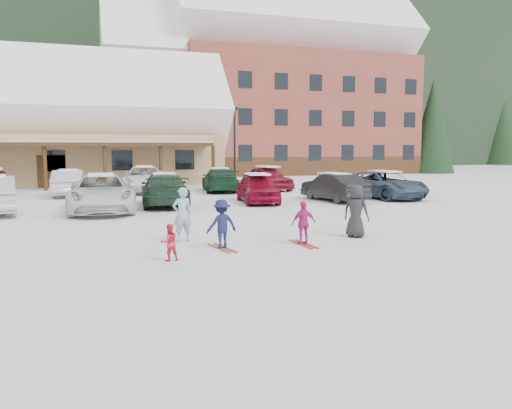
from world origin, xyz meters
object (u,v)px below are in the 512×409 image
object	(u,v)px
day_lodge	(26,131)
child_navy	(222,224)
toddler_red	(169,242)
parked_car_5	(334,187)
parked_car_6	(384,185)
parked_car_12	(268,178)
alpine_hotel	(274,92)
parked_car_2	(101,193)
parked_car_3	(165,190)
adult_skier	(182,214)
parked_car_10	(145,179)
child_magenta	(304,223)
parked_car_9	(69,183)
parked_car_4	(257,188)
bystander_dark	(356,211)
parked_car_11	(220,180)
lamp_post	(235,140)

from	to	relation	value
day_lodge	child_navy	bearing A→B (deg)	-74.35
toddler_red	parked_car_5	bearing A→B (deg)	-142.14
parked_car_6	parked_car_12	xyz separation A→B (m)	(-4.18, 6.87, 0.03)
alpine_hotel	parked_car_2	size ratio (longest dim) A/B	5.56
parked_car_3	adult_skier	bearing A→B (deg)	90.44
parked_car_10	alpine_hotel	bearing A→B (deg)	56.86
child_magenta	parked_car_9	world-z (taller)	parked_car_9
parked_car_9	parked_car_12	distance (m)	11.91
toddler_red	parked_car_12	bearing A→B (deg)	-126.00
child_magenta	parked_car_4	size ratio (longest dim) A/B	0.29
parked_car_5	parked_car_9	bearing A→B (deg)	-35.78
parked_car_3	parked_car_6	xyz separation A→B (m)	(11.62, -0.15, -0.03)
parked_car_2	alpine_hotel	bearing A→B (deg)	58.82
parked_car_3	day_lodge	bearing A→B (deg)	-61.33
child_magenta	parked_car_2	bearing A→B (deg)	-64.15
parked_car_6	parked_car_3	bearing A→B (deg)	171.82
child_navy	parked_car_3	size ratio (longest dim) A/B	0.26
parked_car_6	parked_car_2	bearing A→B (deg)	177.43
parked_car_3	parked_car_4	size ratio (longest dim) A/B	1.24
bystander_dark	toddler_red	bearing A→B (deg)	62.66
parked_car_11	toddler_red	bearing A→B (deg)	80.68
parked_car_9	parked_car_11	distance (m)	8.71
toddler_red	child_magenta	xyz separation A→B (m)	(3.84, 0.85, 0.17)
parked_car_10	parked_car_12	xyz separation A→B (m)	(7.65, -0.72, -0.03)
parked_car_2	parked_car_4	world-z (taller)	parked_car_2
day_lodge	parked_car_2	size ratio (longest dim) A/B	5.15
parked_car_11	parked_car_5	bearing A→B (deg)	128.52
toddler_red	parked_car_6	world-z (taller)	parked_car_6
parked_car_3	parked_car_10	distance (m)	7.45
bystander_dark	parked_car_5	bearing A→B (deg)	-64.42
parked_car_9	parked_car_10	size ratio (longest dim) A/B	0.78
parked_car_2	parked_car_5	xyz separation A→B (m)	(11.26, 0.78, -0.09)
lamp_post	parked_car_6	world-z (taller)	lamp_post
lamp_post	toddler_red	size ratio (longest dim) A/B	6.50
alpine_hotel	parked_car_12	xyz separation A→B (m)	(-8.02, -21.06, -7.88)
parked_car_3	parked_car_10	world-z (taller)	parked_car_10
alpine_hotel	adult_skier	size ratio (longest dim) A/B	20.10
bystander_dark	parked_car_2	xyz separation A→B (m)	(-7.19, 8.71, -0.01)
child_magenta	toddler_red	bearing A→B (deg)	8.92
day_lodge	parked_car_6	bearing A→B (deg)	-42.64
parked_car_10	lamp_post	bearing A→B (deg)	46.23
day_lodge	child_magenta	xyz separation A→B (m)	(10.21, -28.43, -3.33)
child_navy	parked_car_3	distance (m)	10.51
parked_car_11	adult_skier	bearing A→B (deg)	80.57
parked_car_3	parked_car_12	world-z (taller)	parked_car_12
parked_car_2	parked_car_10	size ratio (longest dim) A/B	1.00
parked_car_10	child_magenta	bearing A→B (deg)	-77.35
parked_car_4	parked_car_10	distance (m)	8.96
adult_skier	child_magenta	xyz separation A→B (m)	(3.12, -1.53, -0.17)
bystander_dark	parked_car_4	distance (m)	9.93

